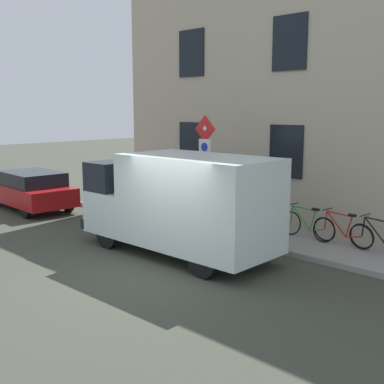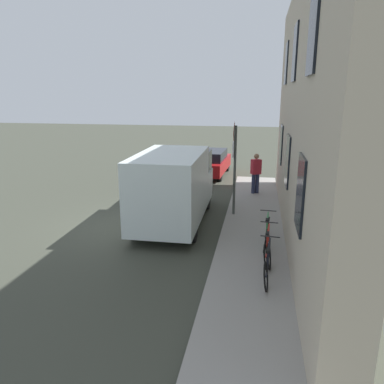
{
  "view_description": "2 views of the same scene",
  "coord_description": "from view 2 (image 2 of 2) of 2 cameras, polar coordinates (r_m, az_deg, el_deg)",
  "views": [
    {
      "loc": [
        -7.09,
        -7.73,
        3.59
      ],
      "look_at": [
        2.5,
        1.54,
        1.31
      ],
      "focal_mm": 45.71,
      "sensor_mm": 36.0,
      "label": 1
    },
    {
      "loc": [
        3.92,
        -11.06,
        4.31
      ],
      "look_at": [
        1.9,
        -0.04,
        1.31
      ],
      "focal_mm": 34.52,
      "sensor_mm": 36.0,
      "label": 2
    }
  ],
  "objects": [
    {
      "name": "building_facade",
      "position": [
        11.14,
        16.96,
        11.39
      ],
      "size": [
        0.75,
        13.64,
        7.47
      ],
      "color": "#B5A790",
      "rests_on": "ground_plane"
    },
    {
      "name": "bicycle_red",
      "position": [
        9.74,
        11.53,
        -8.3
      ],
      "size": [
        0.46,
        1.72,
        0.89
      ],
      "rotation": [
        0.0,
        0.0,
        1.5
      ],
      "color": "black",
      "rests_on": "sidewalk_slab"
    },
    {
      "name": "parked_hatchback",
      "position": [
        20.0,
        2.73,
        4.65
      ],
      "size": [
        1.96,
        4.09,
        1.38
      ],
      "rotation": [
        0.0,
        0.0,
        1.52
      ],
      "color": "#A41316",
      "rests_on": "ground_plane"
    },
    {
      "name": "delivery_van",
      "position": [
        12.4,
        -2.75,
        1.07
      ],
      "size": [
        2.09,
        5.36,
        2.5
      ],
      "rotation": [
        0.0,
        0.0,
        1.59
      ],
      "color": "silver",
      "rests_on": "ground_plane"
    },
    {
      "name": "pedestrian",
      "position": [
        16.0,
        9.83,
        3.07
      ],
      "size": [
        0.47,
        0.41,
        1.72
      ],
      "rotation": [
        0.0,
        0.0,
        5.18
      ],
      "color": "#262B47",
      "rests_on": "sidewalk_slab"
    },
    {
      "name": "bicycle_green",
      "position": [
        10.69,
        11.46,
        -6.16
      ],
      "size": [
        0.46,
        1.71,
        0.89
      ],
      "rotation": [
        0.0,
        0.0,
        1.51
      ],
      "color": "black",
      "rests_on": "sidewalk_slab"
    },
    {
      "name": "sign_post_stacked",
      "position": [
        12.82,
        6.52,
        5.71
      ],
      "size": [
        0.15,
        0.56,
        3.16
      ],
      "color": "#474C47",
      "rests_on": "sidewalk_slab"
    },
    {
      "name": "bicycle_black",
      "position": [
        8.81,
        11.62,
        -10.9
      ],
      "size": [
        0.46,
        1.71,
        0.89
      ],
      "rotation": [
        0.0,
        0.0,
        1.49
      ],
      "color": "black",
      "rests_on": "sidewalk_slab"
    },
    {
      "name": "sidewalk_slab",
      "position": [
        11.84,
        9.29,
        -6.21
      ],
      "size": [
        1.92,
        15.64,
        0.14
      ],
      "primitive_type": "cube",
      "color": "gray",
      "rests_on": "ground_plane"
    },
    {
      "name": "ground_plane",
      "position": [
        12.5,
        -8.61,
        -5.38
      ],
      "size": [
        80.0,
        80.0,
        0.0
      ],
      "primitive_type": "plane",
      "color": "#3C3E33"
    }
  ]
}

